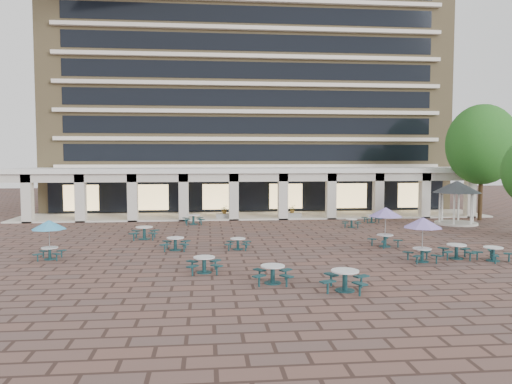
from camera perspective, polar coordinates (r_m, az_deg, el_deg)
ground at (r=30.64m, az=2.67°, el=-6.08°), size 120.00×120.00×0.00m
apartment_building at (r=55.96m, az=-1.13°, el=11.43°), size 40.00×15.50×25.20m
retail_arcade at (r=44.92m, az=-0.04°, el=0.99°), size 42.00×6.60×4.40m
picnic_table_0 at (r=23.48m, az=-5.94°, el=-8.09°), size 1.74×1.74×0.75m
picnic_table_1 at (r=20.58m, az=10.13°, el=-9.71°), size 2.27×2.27×0.84m
picnic_table_2 at (r=21.45m, az=1.92°, el=-9.19°), size 1.89×1.89×0.78m
picnic_table_3 at (r=28.71m, az=25.47°, el=-6.27°), size 1.98×1.98×0.73m
picnic_table_4 at (r=28.26m, az=-22.58°, el=-3.64°), size 1.79×1.79×2.07m
picnic_table_5 at (r=33.52m, az=-12.65°, el=-4.45°), size 1.85×1.85×0.82m
picnic_table_6 at (r=26.87m, az=18.52°, el=-3.52°), size 1.98×1.98×2.28m
picnic_table_7 at (r=28.55m, az=21.93°, el=-6.19°), size 1.99×1.99×0.76m
picnic_table_8 at (r=29.25m, az=-9.21°, el=-5.73°), size 1.72×1.72×0.75m
picnic_table_9 at (r=29.13m, az=-2.09°, el=-5.82°), size 1.63×1.63×0.66m
picnic_table_10 at (r=38.87m, az=10.86°, el=-3.42°), size 1.72×1.72×0.65m
picnic_table_11 at (r=30.79m, az=14.57°, el=-2.39°), size 2.04×2.04×2.35m
picnic_table_12 at (r=40.17m, az=-7.17°, el=-3.03°), size 1.86×1.86×0.78m
picnic_table_13 at (r=42.02m, az=13.07°, el=-2.91°), size 1.50×1.50×0.64m
gazebo at (r=42.84m, az=21.96°, el=0.03°), size 3.72×3.72×3.46m
tree_east_c at (r=46.46m, az=24.41°, el=4.96°), size 5.90×5.90×9.83m
planter_left at (r=43.05m, az=-3.61°, el=-2.52°), size 1.50×0.60×1.23m
planter_right at (r=43.67m, az=4.19°, el=-2.46°), size 1.50×0.70×1.19m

